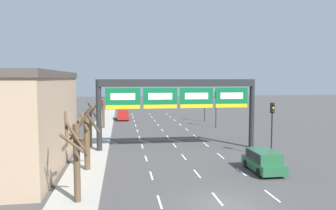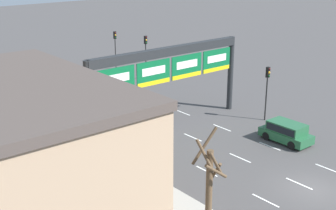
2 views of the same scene
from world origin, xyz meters
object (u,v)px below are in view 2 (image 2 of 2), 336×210
object	(u,v)px
sign_gantry	(168,66)
tree_bare_furthest	(135,148)
suv_red	(2,71)
traffic_light_far_end	(267,83)
traffic_light_near_gantry	(146,49)
tree_bare_closest	(209,179)
tree_bare_second	(10,78)
tree_bare_third	(65,116)
suv_green	(286,131)
traffic_light_mid_block	(115,42)

from	to	relation	value
sign_gantry	tree_bare_furthest	world-z (taller)	sign_gantry
suv_red	traffic_light_far_end	distance (m)	30.51
sign_gantry	traffic_light_far_end	world-z (taller)	sign_gantry
suv_red	traffic_light_near_gantry	world-z (taller)	traffic_light_near_gantry
tree_bare_closest	tree_bare_second	bearing A→B (deg)	89.99
tree_bare_second	tree_bare_third	xyz separation A→B (m)	(-0.61, -12.12, -0.29)
tree_bare_third	traffic_light_near_gantry	bearing A→B (deg)	35.09
traffic_light_near_gantry	tree_bare_third	world-z (taller)	traffic_light_near_gantry
traffic_light_near_gantry	tree_bare_third	xyz separation A→B (m)	(-16.05, -11.27, -1.21)
tree_bare_third	tree_bare_second	bearing A→B (deg)	87.13
tree_bare_closest	tree_bare_second	xyz separation A→B (m)	(0.01, 26.88, -0.11)
suv_green	suv_red	bearing A→B (deg)	107.37
tree_bare_second	tree_bare_furthest	world-z (taller)	tree_bare_second
suv_red	traffic_light_mid_block	size ratio (longest dim) A/B	0.86
traffic_light_far_end	tree_bare_closest	distance (m)	17.59
tree_bare_closest	sign_gantry	bearing A→B (deg)	58.69
traffic_light_far_end	tree_bare_second	bearing A→B (deg)	130.00
tree_bare_third	tree_bare_furthest	size ratio (longest dim) A/B	1.03
tree_bare_second	tree_bare_third	bearing A→B (deg)	-92.87
tree_bare_closest	tree_bare_furthest	bearing A→B (deg)	91.28
traffic_light_near_gantry	tree_bare_third	distance (m)	19.65
suv_red	traffic_light_near_gantry	bearing A→B (deg)	-38.95
sign_gantry	traffic_light_far_end	bearing A→B (deg)	-28.39
tree_bare_second	sign_gantry	bearing A→B (deg)	-61.30
suv_green	traffic_light_near_gantry	size ratio (longest dim) A/B	0.79
traffic_light_far_end	traffic_light_near_gantry	bearing A→B (deg)	89.51
traffic_light_near_gantry	tree_bare_furthest	xyz separation A→B (m)	(-15.59, -19.64, -1.15)
sign_gantry	tree_bare_closest	world-z (taller)	sign_gantry
suv_red	tree_bare_furthest	world-z (taller)	tree_bare_furthest
suv_red	tree_bare_closest	bearing A→B (deg)	-94.24
sign_gantry	tree_bare_third	size ratio (longest dim) A/B	3.51
sign_gantry	traffic_light_mid_block	xyz separation A→B (m)	(7.68, 19.51, -1.90)
suv_green	traffic_light_far_end	size ratio (longest dim) A/B	0.84
tree_bare_second	tree_bare_furthest	xyz separation A→B (m)	(-0.15, -20.49, -0.23)
tree_bare_closest	tree_bare_third	size ratio (longest dim) A/B	1.20
sign_gantry	tree_bare_third	xyz separation A→B (m)	(-8.35, 2.03, -2.92)
suv_green	tree_bare_closest	world-z (taller)	tree_bare_closest
sign_gantry	tree_bare_closest	bearing A→B (deg)	-121.31
suv_red	traffic_light_mid_block	distance (m)	13.60
suv_green	tree_bare_furthest	xyz separation A→B (m)	(-12.81, 1.92, 1.52)
traffic_light_far_end	tree_bare_closest	world-z (taller)	tree_bare_closest
tree_bare_closest	tree_bare_furthest	xyz separation A→B (m)	(-0.14, 6.40, -0.34)
sign_gantry	suv_green	distance (m)	10.56
suv_green	tree_bare_furthest	bearing A→B (deg)	171.48
sign_gantry	suv_red	distance (m)	24.52
traffic_light_near_gantry	tree_bare_closest	world-z (taller)	tree_bare_closest
sign_gantry	suv_green	world-z (taller)	sign_gantry
suv_green	tree_bare_furthest	world-z (taller)	tree_bare_furthest
tree_bare_closest	tree_bare_third	distance (m)	14.79
traffic_light_mid_block	tree_bare_closest	xyz separation A→B (m)	(-15.44, -32.25, -0.62)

